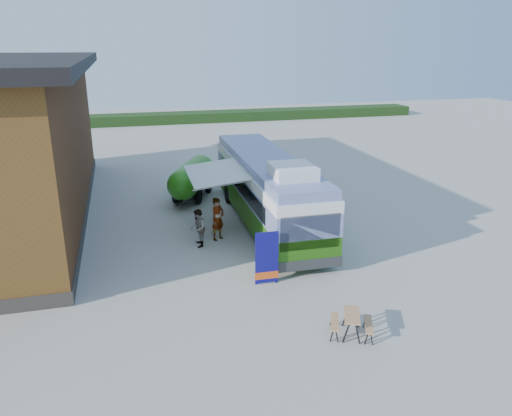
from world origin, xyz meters
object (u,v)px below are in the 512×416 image
object	(u,v)px
slurry_tanker	(192,177)
person_b	(198,228)
person_a	(218,219)
banner	(267,263)
bus	(267,187)
picnic_table	(352,319)

from	to	relation	value
slurry_tanker	person_b	bearing A→B (deg)	-71.93
person_a	slurry_tanker	distance (m)	6.44
slurry_tanker	banner	bearing A→B (deg)	-60.20
bus	slurry_tanker	world-z (taller)	bus
banner	person_b	xyz separation A→B (m)	(-1.81, 4.00, 0.01)
picnic_table	slurry_tanker	xyz separation A→B (m)	(-2.51, 14.76, 0.64)
banner	person_b	bearing A→B (deg)	115.53
banner	person_a	xyz separation A→B (m)	(-0.87, 4.54, 0.14)
banner	picnic_table	size ratio (longest dim) A/B	1.29
bus	picnic_table	bearing A→B (deg)	-90.47
bus	person_a	xyz separation A→B (m)	(-2.62, -1.45, -0.82)
picnic_table	banner	bearing A→B (deg)	134.75
person_b	banner	bearing A→B (deg)	30.41
person_a	person_b	distance (m)	1.09
picnic_table	person_b	size ratio (longest dim) A/B	0.94
bus	person_b	world-z (taller)	bus
bus	person_a	size ratio (longest dim) A/B	6.41
bus	banner	bearing A→B (deg)	-105.13
person_a	slurry_tanker	size ratio (longest dim) A/B	0.38
person_b	person_a	bearing A→B (deg)	125.87
bus	slurry_tanker	distance (m)	5.75
picnic_table	person_a	bearing A→B (deg)	129.23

